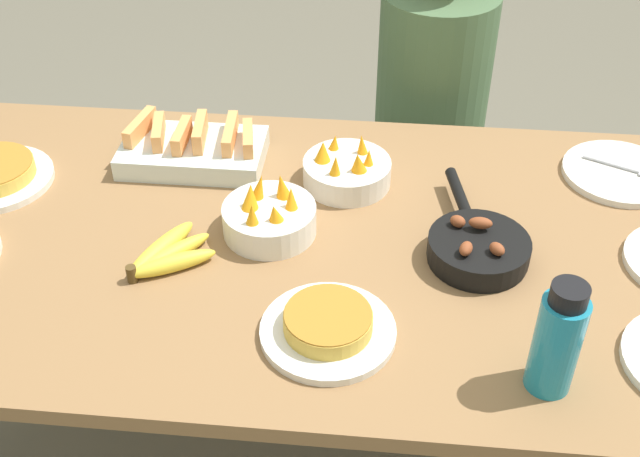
{
  "coord_description": "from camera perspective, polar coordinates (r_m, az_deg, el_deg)",
  "views": [
    {
      "loc": [
        0.12,
        -1.26,
        1.77
      ],
      "look_at": [
        0.0,
        0.0,
        0.77
      ],
      "focal_mm": 45.0,
      "sensor_mm": 36.0,
      "label": 1
    }
  ],
  "objects": [
    {
      "name": "person_figure",
      "position": [
        2.36,
        7.62,
        5.94
      ],
      "size": [
        0.34,
        0.34,
        1.23
      ],
      "color": "black",
      "rests_on": "ground_plane"
    },
    {
      "name": "dining_table",
      "position": [
        1.7,
        0.0,
        -3.01
      ],
      "size": [
        1.86,
        0.96,
        0.74
      ],
      "color": "olive",
      "rests_on": "ground_plane"
    },
    {
      "name": "ground_plane",
      "position": [
        2.18,
        0.0,
        -15.93
      ],
      "size": [
        14.0,
        14.0,
        0.0
      ],
      "primitive_type": "plane",
      "color": "#666051"
    },
    {
      "name": "fruit_bowl_citrus",
      "position": [
        1.78,
        1.9,
        4.16
      ],
      "size": [
        0.2,
        0.2,
        0.1
      ],
      "color": "silver",
      "rests_on": "dining_table"
    },
    {
      "name": "frittata_plate_side",
      "position": [
        1.43,
        0.57,
        -6.97
      ],
      "size": [
        0.24,
        0.24,
        0.05
      ],
      "color": "silver",
      "rests_on": "dining_table"
    },
    {
      "name": "banana_bunch",
      "position": [
        1.6,
        -10.88,
        -1.89
      ],
      "size": [
        0.18,
        0.19,
        0.04
      ],
      "color": "yellow",
      "rests_on": "dining_table"
    },
    {
      "name": "skillet",
      "position": [
        1.61,
        11.13,
        -1.3
      ],
      "size": [
        0.2,
        0.36,
        0.08
      ],
      "rotation": [
        0.0,
        0.0,
        1.76
      ],
      "color": "black",
      "rests_on": "dining_table"
    },
    {
      "name": "fruit_bowl_mango",
      "position": [
        1.64,
        -3.63,
        0.83
      ],
      "size": [
        0.19,
        0.19,
        0.12
      ],
      "color": "silver",
      "rests_on": "dining_table"
    },
    {
      "name": "water_bottle",
      "position": [
        1.35,
        16.53,
        -7.63
      ],
      "size": [
        0.08,
        0.08,
        0.22
      ],
      "color": "teal",
      "rests_on": "dining_table"
    },
    {
      "name": "empty_plate_mid_edge",
      "position": [
        1.94,
        20.53,
        3.72
      ],
      "size": [
        0.26,
        0.26,
        0.02
      ],
      "color": "silver",
      "rests_on": "dining_table"
    },
    {
      "name": "melon_tray",
      "position": [
        1.88,
        -9.0,
        5.61
      ],
      "size": [
        0.33,
        0.19,
        0.1
      ],
      "color": "silver",
      "rests_on": "dining_table"
    }
  ]
}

